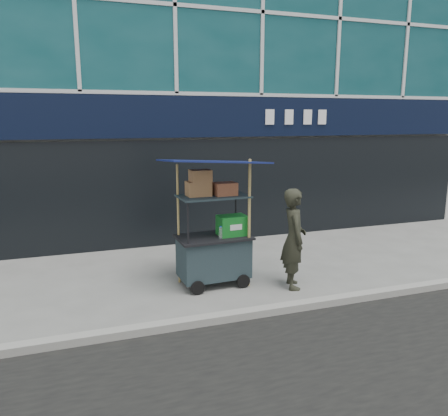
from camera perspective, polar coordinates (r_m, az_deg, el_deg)
name	(u,v)px	position (r m, az deg, el deg)	size (l,w,h in m)	color
ground	(238,313)	(6.75, 1.91, -13.50)	(80.00, 80.00, 0.00)	slate
curb	(243,314)	(6.56, 2.55, -13.72)	(80.00, 0.18, 0.12)	gray
building	(149,0)	(13.23, -9.72, 25.24)	(16.00, 6.20, 12.00)	gray
vendor_cart	(215,241)	(7.57, -1.25, -4.28)	(1.72, 1.25, 2.26)	#19262B
vendor_man	(294,239)	(7.52, 9.10, -3.96)	(0.63, 0.41, 1.73)	#28291E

